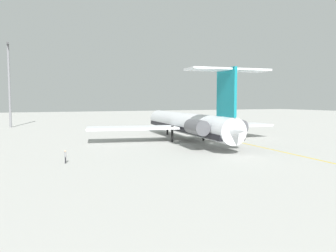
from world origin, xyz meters
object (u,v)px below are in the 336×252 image
object	(u,v)px
main_jetliner	(188,123)
ground_crew_near_tail	(65,155)
ground_crew_near_nose	(211,125)
safety_cone_nose	(226,128)
light_mast	(9,82)

from	to	relation	value
main_jetliner	ground_crew_near_tail	bearing A→B (deg)	125.80
ground_crew_near_nose	safety_cone_nose	xyz separation A→B (m)	(0.17, -5.17, -0.89)
light_mast	ground_crew_near_nose	bearing A→B (deg)	-120.14
ground_crew_near_tail	safety_cone_nose	xyz separation A→B (m)	(37.30, -50.00, -0.85)
main_jetliner	ground_crew_near_nose	bearing A→B (deg)	-34.72
main_jetliner	ground_crew_near_nose	size ratio (longest dim) A/B	24.76
ground_crew_near_nose	safety_cone_nose	bearing A→B (deg)	-137.84
main_jetliner	safety_cone_nose	size ratio (longest dim) A/B	82.50
ground_crew_near_nose	light_mast	world-z (taller)	light_mast
ground_crew_near_tail	main_jetliner	bearing A→B (deg)	57.40
ground_crew_near_tail	light_mast	size ratio (longest dim) A/B	0.07
safety_cone_nose	ground_crew_near_nose	bearing A→B (deg)	91.91
ground_crew_near_nose	ground_crew_near_tail	size ratio (longest dim) A/B	1.03
ground_crew_near_nose	light_mast	xyz separation A→B (m)	(30.70, 52.88, 12.82)
ground_crew_near_tail	light_mast	distance (m)	69.50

